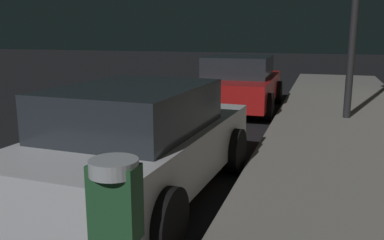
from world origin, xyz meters
The scene contains 2 objects.
car_silver centered at (2.85, 2.71, 0.71)m, with size 2.16×4.12×1.43m.
car_red centered at (2.85, 9.04, 0.70)m, with size 2.16×4.05×1.43m.
Camera 1 is at (4.98, -1.87, 2.06)m, focal length 38.73 mm.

